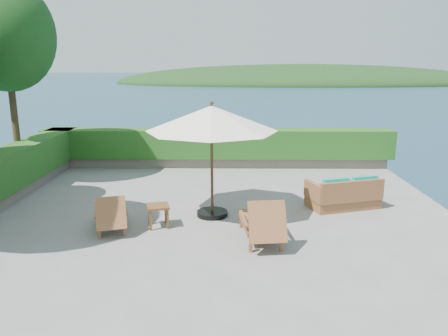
{
  "coord_description": "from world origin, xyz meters",
  "views": [
    {
      "loc": [
        0.44,
        -9.75,
        3.65
      ],
      "look_at": [
        0.3,
        0.8,
        1.1
      ],
      "focal_mm": 35.0,
      "sensor_mm": 36.0,
      "label": 1
    }
  ],
  "objects_px": {
    "lounge_left": "(111,214)",
    "wicker_loveseat": "(344,195)",
    "side_table": "(158,209)",
    "lounge_right": "(262,222)",
    "patio_umbrella": "(212,120)"
  },
  "relations": [
    {
      "from": "lounge_right",
      "to": "patio_umbrella",
      "type": "bearing_deg",
      "value": 118.49
    },
    {
      "from": "patio_umbrella",
      "to": "side_table",
      "type": "distance_m",
      "value": 2.4
    },
    {
      "from": "lounge_left",
      "to": "side_table",
      "type": "height_order",
      "value": "lounge_left"
    },
    {
      "from": "patio_umbrella",
      "to": "lounge_right",
      "type": "xyz_separation_m",
      "value": [
        1.1,
        -1.57,
        -1.93
      ]
    },
    {
      "from": "lounge_left",
      "to": "side_table",
      "type": "distance_m",
      "value": 1.04
    },
    {
      "from": "patio_umbrella",
      "to": "side_table",
      "type": "xyz_separation_m",
      "value": [
        -1.2,
        -0.76,
        -1.94
      ]
    },
    {
      "from": "patio_umbrella",
      "to": "lounge_right",
      "type": "height_order",
      "value": "patio_umbrella"
    },
    {
      "from": "patio_umbrella",
      "to": "wicker_loveseat",
      "type": "xyz_separation_m",
      "value": [
        3.37,
        0.66,
        -2.02
      ]
    },
    {
      "from": "wicker_loveseat",
      "to": "lounge_left",
      "type": "bearing_deg",
      "value": 179.22
    },
    {
      "from": "lounge_left",
      "to": "wicker_loveseat",
      "type": "distance_m",
      "value": 5.81
    },
    {
      "from": "lounge_right",
      "to": "side_table",
      "type": "xyz_separation_m",
      "value": [
        -2.29,
        0.81,
        -0.01
      ]
    },
    {
      "from": "lounge_right",
      "to": "wicker_loveseat",
      "type": "distance_m",
      "value": 3.19
    },
    {
      "from": "side_table",
      "to": "wicker_loveseat",
      "type": "relative_size",
      "value": 0.3
    },
    {
      "from": "lounge_left",
      "to": "wicker_loveseat",
      "type": "xyz_separation_m",
      "value": [
        5.59,
        1.61,
        -0.03
      ]
    },
    {
      "from": "side_table",
      "to": "lounge_left",
      "type": "bearing_deg",
      "value": -169.36
    }
  ]
}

